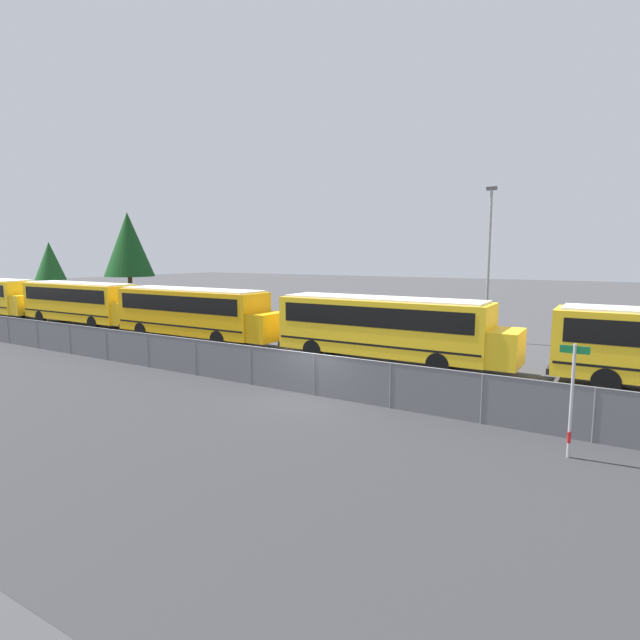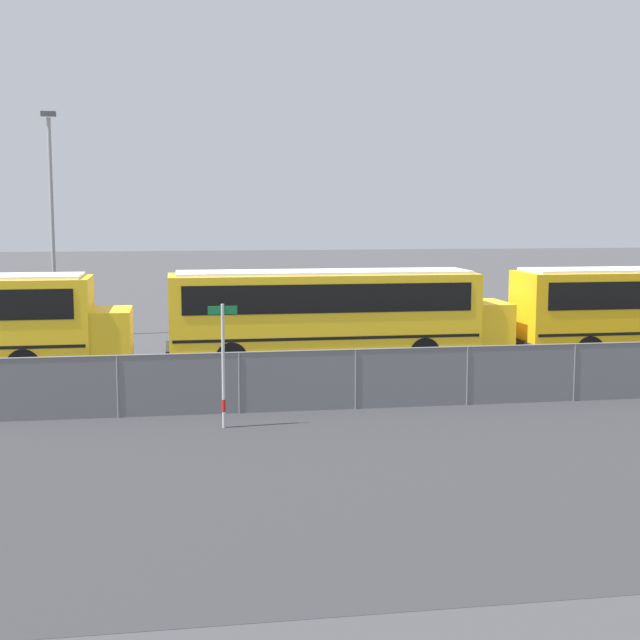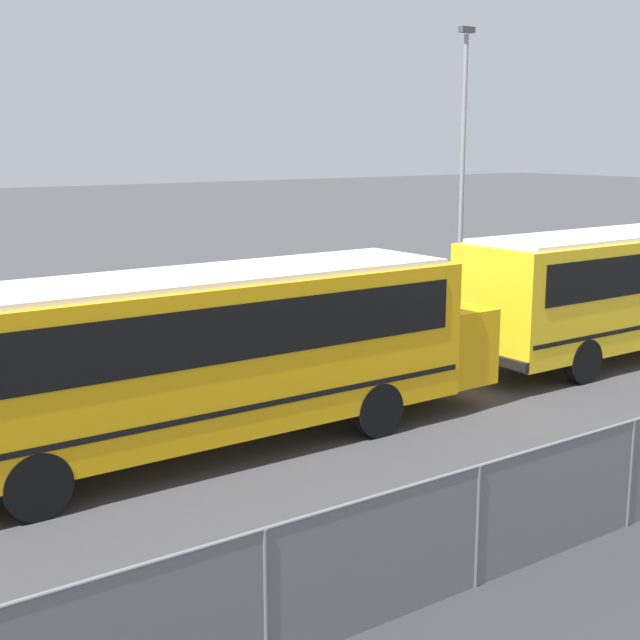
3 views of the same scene
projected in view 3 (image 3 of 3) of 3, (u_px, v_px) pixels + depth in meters
school_bus_2 at (207, 346)px, 15.68m from camera, size 11.77×2.54×3.24m
school_bus_3 at (637, 280)px, 23.04m from camera, size 11.77×2.54×3.24m
light_pole at (463, 153)px, 31.26m from camera, size 0.60×0.24×9.31m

